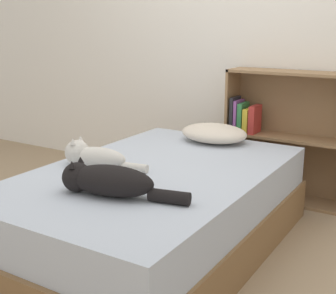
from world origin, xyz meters
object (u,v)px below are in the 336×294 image
object	(u,v)px
cat_light	(93,156)
bookshelf	(286,134)
bed	(155,211)
pillow	(214,133)
cat_dark	(107,181)

from	to	relation	value
cat_light	bookshelf	xyz separation A→B (m)	(0.69, 1.36, -0.06)
bed	pillow	world-z (taller)	pillow
cat_light	cat_dark	distance (m)	0.49
bed	pillow	bearing A→B (deg)	90.21
cat_light	bookshelf	distance (m)	1.53
bed	pillow	xyz separation A→B (m)	(-0.00, 0.75, 0.31)
pillow	cat_light	xyz separation A→B (m)	(-0.34, -0.88, 0.00)
pillow	cat_light	bearing A→B (deg)	-110.82
bed	bookshelf	distance (m)	1.31
bookshelf	cat_light	bearing A→B (deg)	-116.97
pillow	bookshelf	xyz separation A→B (m)	(0.36, 0.48, -0.06)
cat_light	cat_dark	xyz separation A→B (m)	(0.36, -0.32, 0.01)
pillow	cat_light	size ratio (longest dim) A/B	0.90
pillow	cat_dark	distance (m)	1.21
bookshelf	pillow	bearing A→B (deg)	-126.63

